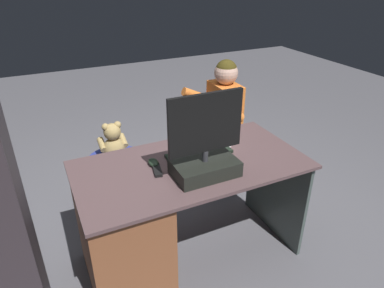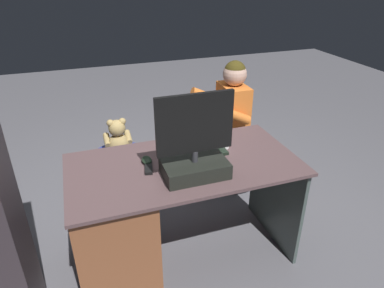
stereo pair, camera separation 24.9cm
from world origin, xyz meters
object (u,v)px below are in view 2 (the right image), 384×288
at_px(keyboard, 194,154).
at_px(cup, 224,141).
at_px(desk, 128,222).
at_px(tv_remote, 149,167).
at_px(computer_mouse, 147,160).
at_px(visitor_chair, 230,155).
at_px(person, 223,115).
at_px(office_chair_teddy, 122,175).
at_px(monitor, 195,153).
at_px(teddy_bear, 118,138).

relative_size(keyboard, cup, 4.61).
distance_m(desk, cup, 0.80).
xyz_separation_m(desk, tv_remote, (-0.16, -0.01, 0.36)).
distance_m(computer_mouse, cup, 0.53).
distance_m(desk, tv_remote, 0.39).
relative_size(tv_remote, visitor_chair, 0.28).
bearing_deg(visitor_chair, person, 1.32).
xyz_separation_m(keyboard, person, (-0.51, -0.71, -0.08)).
height_order(keyboard, cup, cup).
relative_size(desk, office_chair_teddy, 2.59).
relative_size(computer_mouse, tv_remote, 0.64).
bearing_deg(desk, keyboard, -170.93).
relative_size(desk, tv_remote, 9.35).
height_order(computer_mouse, cup, cup).
distance_m(computer_mouse, tv_remote, 0.07).
relative_size(desk, person, 1.24).
bearing_deg(visitor_chair, desk, 36.38).
height_order(computer_mouse, office_chair_teddy, computer_mouse).
relative_size(monitor, keyboard, 1.17).
relative_size(teddy_bear, visitor_chair, 0.58).
bearing_deg(computer_mouse, office_chair_teddy, -82.63).
xyz_separation_m(desk, visitor_chair, (-1.07, -0.79, -0.13)).
relative_size(computer_mouse, person, 0.08).
bearing_deg(office_chair_teddy, tv_remote, 96.40).
bearing_deg(computer_mouse, teddy_bear, -82.75).
bearing_deg(office_chair_teddy, cup, 133.00).
height_order(desk, cup, cup).
xyz_separation_m(monitor, computer_mouse, (0.23, -0.22, -0.12)).
bearing_deg(teddy_bear, monitor, 109.31).
bearing_deg(monitor, cup, -139.61).
xyz_separation_m(keyboard, computer_mouse, (0.30, -0.01, 0.01)).
bearing_deg(cup, monitor, 40.39).
distance_m(desk, office_chair_teddy, 0.78).
height_order(cup, teddy_bear, cup).
xyz_separation_m(desk, monitor, (-0.39, 0.14, 0.49)).
bearing_deg(person, office_chair_teddy, 1.32).
relative_size(keyboard, computer_mouse, 4.38).
bearing_deg(keyboard, teddy_bear, -60.78).
bearing_deg(person, keyboard, 54.37).
distance_m(office_chair_teddy, person, 0.99).
height_order(monitor, teddy_bear, monitor).
distance_m(cup, office_chair_teddy, 1.04).
bearing_deg(computer_mouse, cup, -177.11).
bearing_deg(keyboard, monitor, 71.54).
bearing_deg(visitor_chair, cup, 60.49).
xyz_separation_m(monitor, tv_remote, (0.24, -0.15, -0.13)).
relative_size(office_chair_teddy, teddy_bear, 1.77).
bearing_deg(computer_mouse, visitor_chair, -142.15).
xyz_separation_m(cup, tv_remote, (0.53, 0.10, -0.04)).
bearing_deg(office_chair_teddy, person, -178.68).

